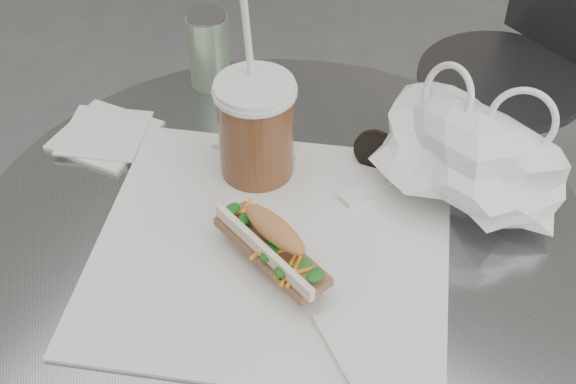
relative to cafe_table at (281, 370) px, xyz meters
The scene contains 9 objects.
cafe_table is the anchor object (origin of this frame).
chair_far 0.95m from the cafe_table, 89.60° to the left, with size 0.38×0.41×0.69m.
sandwich_paper 0.28m from the cafe_table, 87.16° to the right, with size 0.41×0.39×0.00m, color white.
banh_mi 0.31m from the cafe_table, 67.43° to the right, with size 0.21×0.13×0.07m.
iced_coffee 0.37m from the cafe_table, 136.37° to the left, with size 0.10×0.10×0.30m.
sunglasses 0.35m from the cafe_table, 69.64° to the left, with size 0.13×0.05×0.06m.
plastic_bag 0.41m from the cafe_table, 51.43° to the left, with size 0.23×0.18×0.11m, color white, non-canonical shape.
napkin_stack 0.41m from the cafe_table, behind, with size 0.14×0.14×0.01m.
drink_can 0.47m from the cafe_table, 140.14° to the left, with size 0.06×0.06×0.11m.
Camera 1 is at (0.36, -0.35, 1.43)m, focal length 50.00 mm.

